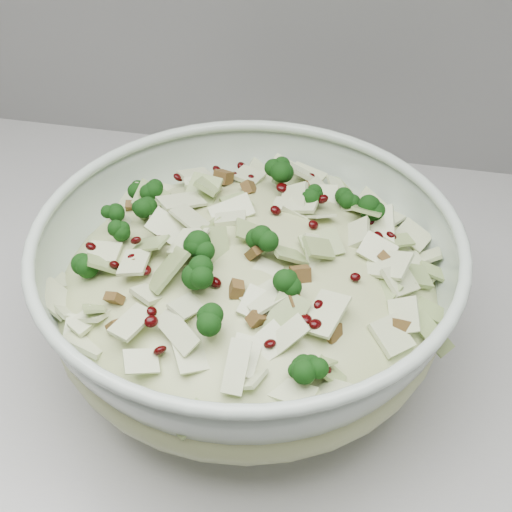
{
  "coord_description": "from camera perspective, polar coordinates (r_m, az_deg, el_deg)",
  "views": [
    {
      "loc": [
        -0.56,
        1.17,
        1.42
      ],
      "look_at": [
        -0.65,
        1.63,
        1.01
      ],
      "focal_mm": 50.0,
      "sensor_mm": 36.0,
      "label": 1
    }
  ],
  "objects": [
    {
      "name": "mixing_bowl",
      "position": [
        0.63,
        -0.65,
        -2.98
      ],
      "size": [
        0.38,
        0.38,
        0.15
      ],
      "rotation": [
        0.0,
        0.0,
        -0.03
      ],
      "color": "#B6C9B7",
      "rests_on": "counter"
    },
    {
      "name": "salad",
      "position": [
        0.61,
        -0.67,
        -1.4
      ],
      "size": [
        0.39,
        0.39,
        0.15
      ],
      "rotation": [
        0.0,
        0.0,
        -0.15
      ],
      "color": "#C0C486",
      "rests_on": "mixing_bowl"
    }
  ]
}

